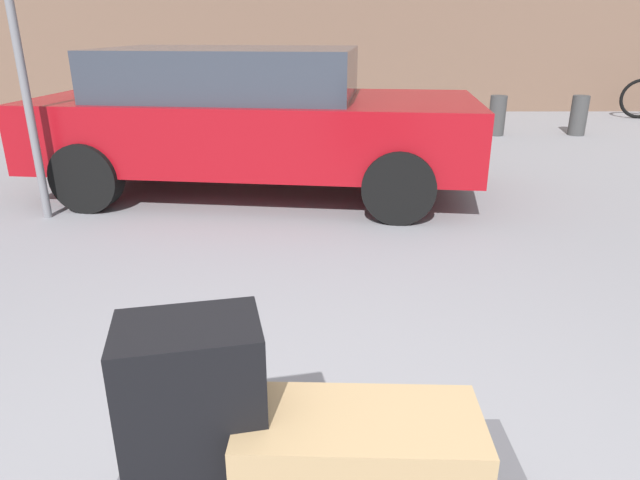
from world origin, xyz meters
name	(u,v)px	position (x,y,z in m)	size (l,w,h in m)	color
suitcase_black_rear_left	(195,419)	(-0.34, 0.00, 0.63)	(0.37, 0.25, 0.58)	black
duffel_bag_tan_center	(358,467)	(0.09, -0.04, 0.50)	(0.65, 0.30, 0.33)	#9E7F56
parked_car	(251,117)	(-0.67, 4.47, 0.76)	(4.49, 2.33, 1.42)	maroon
bollard_kerb_near	(497,116)	(2.81, 7.64, 0.30)	(0.26, 0.26, 0.61)	#383838
bollard_kerb_mid	(579,115)	(4.09, 7.64, 0.30)	(0.26, 0.26, 0.61)	#383838
no_parking_sign	(17,42)	(-2.45, 3.60, 1.50)	(0.50, 0.10, 2.42)	slate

